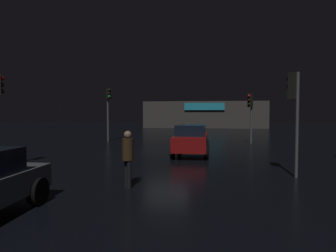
% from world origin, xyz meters
% --- Properties ---
extents(ground_plane, '(120.00, 120.00, 0.00)m').
position_xyz_m(ground_plane, '(0.00, 0.00, 0.00)').
color(ground_plane, black).
extents(store_building, '(19.38, 7.74, 4.21)m').
position_xyz_m(store_building, '(1.81, 32.03, 2.11)').
color(store_building, '#4C4742').
rests_on(store_building, ground).
extents(traffic_signal_main, '(0.42, 0.42, 3.76)m').
position_xyz_m(traffic_signal_main, '(5.46, 5.89, 2.69)').
color(traffic_signal_main, '#595B60').
rests_on(traffic_signal_main, ground).
extents(traffic_signal_cross_left, '(0.42, 0.42, 3.67)m').
position_xyz_m(traffic_signal_cross_left, '(5.28, -5.34, 2.80)').
color(traffic_signal_cross_left, '#595B60').
rests_on(traffic_signal_cross_left, ground).
extents(traffic_signal_cross_right, '(0.42, 0.43, 4.32)m').
position_xyz_m(traffic_signal_cross_right, '(-5.69, 6.34, 3.00)').
color(traffic_signal_cross_right, '#595B60').
rests_on(traffic_signal_cross_right, ground).
extents(car_near, '(1.95, 4.59, 1.64)m').
position_xyz_m(car_near, '(1.43, -0.34, 0.85)').
color(car_near, '#A51414').
rests_on(car_near, ground).
extents(pedestrian, '(0.48, 0.48, 1.72)m').
position_xyz_m(pedestrian, '(-0.08, -7.56, 1.00)').
color(pedestrian, black).
rests_on(pedestrian, ground).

